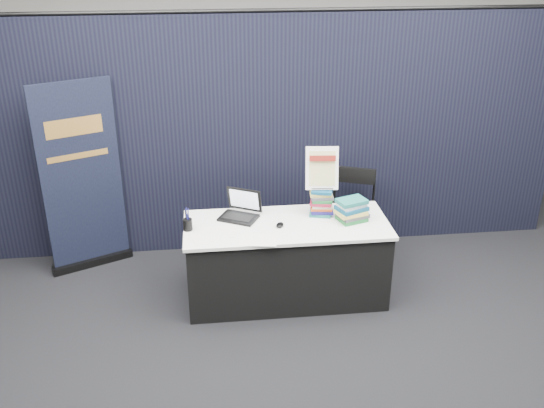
{
  "coord_description": "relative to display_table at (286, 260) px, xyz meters",
  "views": [
    {
      "loc": [
        -0.67,
        -4.16,
        3.14
      ],
      "look_at": [
        -0.13,
        0.55,
        0.95
      ],
      "focal_mm": 40.0,
      "sensor_mm": 36.0,
      "label": 1
    }
  ],
  "objects": [
    {
      "name": "floor",
      "position": [
        0.0,
        -0.55,
        -0.38
      ],
      "size": [
        8.0,
        8.0,
        0.0
      ],
      "primitive_type": "plane",
      "color": "black",
      "rests_on": "ground"
    },
    {
      "name": "wall_back",
      "position": [
        0.0,
        3.45,
        1.37
      ],
      "size": [
        8.0,
        0.02,
        3.5
      ],
      "primitive_type": "cube",
      "color": "#ABA8A1",
      "rests_on": "floor"
    },
    {
      "name": "drape_partition",
      "position": [
        0.0,
        1.05,
        0.82
      ],
      "size": [
        6.0,
        0.08,
        2.4
      ],
      "primitive_type": "cube",
      "color": "black",
      "rests_on": "floor"
    },
    {
      "name": "display_table",
      "position": [
        0.0,
        0.0,
        0.0
      ],
      "size": [
        1.8,
        0.75,
        0.75
      ],
      "color": "black",
      "rests_on": "floor"
    },
    {
      "name": "laptop",
      "position": [
        -0.41,
        0.18,
        0.43
      ],
      "size": [
        0.39,
        0.39,
        0.25
      ],
      "rotation": [
        0.0,
        0.0,
        -0.49
      ],
      "color": "black",
      "rests_on": "display_table"
    },
    {
      "name": "mouse",
      "position": [
        -0.07,
        -0.05,
        0.39
      ],
      "size": [
        0.1,
        0.12,
        0.03
      ],
      "primitive_type": "ellipsoid",
      "rotation": [
        0.0,
        0.0,
        -0.44
      ],
      "color": "black",
      "rests_on": "display_table"
    },
    {
      "name": "brochure_left",
      "position": [
        -0.6,
        -0.08,
        0.38
      ],
      "size": [
        0.33,
        0.26,
        0.0
      ],
      "primitive_type": "cube",
      "rotation": [
        0.0,
        0.0,
        -0.14
      ],
      "color": "white",
      "rests_on": "display_table"
    },
    {
      "name": "brochure_mid",
      "position": [
        -0.67,
        -0.18,
        0.38
      ],
      "size": [
        0.35,
        0.28,
        0.0
      ],
      "primitive_type": "cube",
      "rotation": [
        0.0,
        0.0,
        0.22
      ],
      "color": "white",
      "rests_on": "display_table"
    },
    {
      "name": "brochure_right",
      "position": [
        -0.28,
        -0.28,
        0.38
      ],
      "size": [
        0.34,
        0.27,
        0.0
      ],
      "primitive_type": "cube",
      "rotation": [
        0.0,
        0.0,
        -0.15
      ],
      "color": "white",
      "rests_on": "display_table"
    },
    {
      "name": "pen_cup",
      "position": [
        -0.86,
        -0.02,
        0.43
      ],
      "size": [
        0.1,
        0.1,
        0.1
      ],
      "primitive_type": "cylinder",
      "rotation": [
        0.0,
        0.0,
        0.2
      ],
      "color": "black",
      "rests_on": "display_table"
    },
    {
      "name": "book_stack_tall",
      "position": [
        0.34,
        0.16,
        0.49
      ],
      "size": [
        0.22,
        0.18,
        0.24
      ],
      "rotation": [
        0.0,
        0.0,
        -0.15
      ],
      "color": "#1A655F",
      "rests_on": "display_table"
    },
    {
      "name": "book_stack_short",
      "position": [
        0.58,
        0.0,
        0.47
      ],
      "size": [
        0.28,
        0.25,
        0.2
      ],
      "rotation": [
        0.0,
        0.0,
        0.37
      ],
      "color": "#1A632C",
      "rests_on": "display_table"
    },
    {
      "name": "info_sign",
      "position": [
        0.34,
        0.19,
        0.8
      ],
      "size": [
        0.3,
        0.16,
        0.39
      ],
      "rotation": [
        0.0,
        0.0,
        -0.11
      ],
      "color": "black",
      "rests_on": "book_stack_tall"
    },
    {
      "name": "pullup_banner",
      "position": [
        -1.86,
        0.8,
        0.46
      ],
      "size": [
        0.77,
        0.42,
        1.88
      ],
      "rotation": [
        0.0,
        0.0,
        0.43
      ],
      "color": "black",
      "rests_on": "floor"
    },
    {
      "name": "stacking_chair",
      "position": [
        0.8,
        0.6,
        0.15
      ],
      "size": [
        0.55,
        0.57,
        0.94
      ],
      "rotation": [
        0.0,
        0.0,
        -0.37
      ],
      "color": "black",
      "rests_on": "floor"
    }
  ]
}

